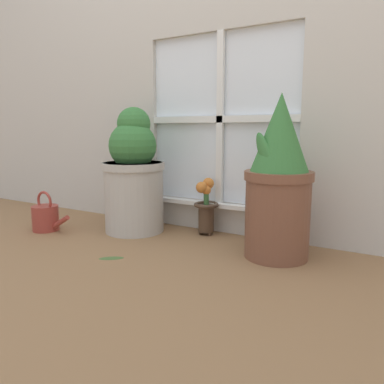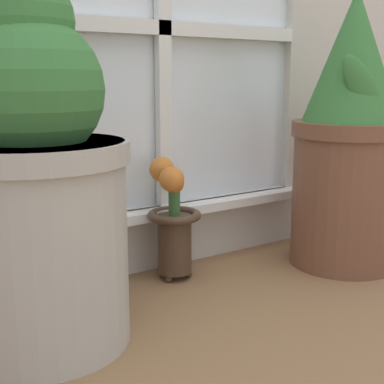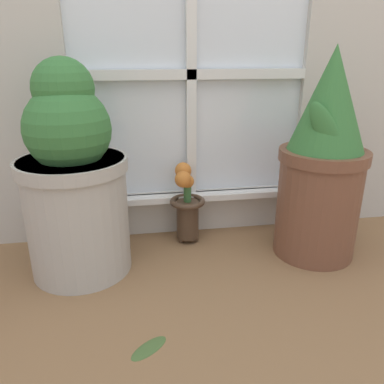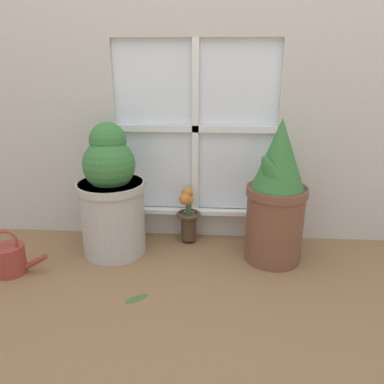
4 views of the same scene
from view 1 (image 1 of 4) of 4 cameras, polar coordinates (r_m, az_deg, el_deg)
name	(u,v)px [view 1 (image 1 of 4)]	position (r m, az deg, el deg)	size (l,w,h in m)	color
ground_plane	(147,268)	(1.59, -6.83, -11.47)	(10.00, 10.00, 0.00)	olive
potted_plant_left	(134,176)	(2.10, -8.88, 2.50)	(0.34, 0.34, 0.69)	#B7B2A8
potted_plant_right	(278,182)	(1.68, 13.04, 1.56)	(0.30, 0.30, 0.72)	brown
flower_vase	(206,206)	(2.03, 2.14, -2.21)	(0.13, 0.14, 0.31)	#473323
watering_can	(46,217)	(2.28, -21.38, -3.59)	(0.26, 0.15, 0.23)	#99382D
fallen_leaf	(111,258)	(1.73, -12.20, -9.73)	(0.11, 0.10, 0.01)	#476633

